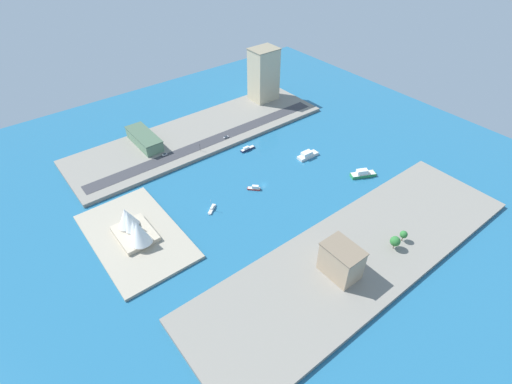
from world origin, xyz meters
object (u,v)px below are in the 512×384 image
object	(u,v)px
patrol_launch_navy	(248,149)
ferry_white_commuter	(308,155)
terminal_long_green	(144,139)
office_block_beige	(264,74)
tugboat_red	(254,188)
opera_landmark	(133,227)
sedan_silver	(226,137)
apartment_midrise_tan	(341,261)
van_white	(165,154)
ferry_green_doubledeck	(363,174)
traffic_light_waterfront	(200,147)
sailboat_small_white	(212,209)

from	to	relation	value
patrol_launch_navy	ferry_white_commuter	bearing A→B (deg)	-140.12
terminal_long_green	office_block_beige	distance (m)	139.36
patrol_launch_navy	office_block_beige	bearing A→B (deg)	-47.25
ferry_white_commuter	tugboat_red	bearing A→B (deg)	96.04
ferry_white_commuter	opera_landmark	world-z (taller)	opera_landmark
tugboat_red	opera_landmark	size ratio (longest dim) A/B	0.25
terminal_long_green	sedan_silver	xyz separation A→B (m)	(-35.19, -61.78, -4.31)
apartment_midrise_tan	terminal_long_green	size ratio (longest dim) A/B	0.54
apartment_midrise_tan	van_white	xyz separation A→B (m)	(176.18, 22.69, -9.70)
van_white	ferry_green_doubledeck	bearing A→B (deg)	-136.86
patrol_launch_navy	traffic_light_waterfront	world-z (taller)	traffic_light_waterfront
sedan_silver	sailboat_small_white	bearing A→B (deg)	138.99
ferry_white_commuter	sedan_silver	world-z (taller)	ferry_white_commuter
office_block_beige	ferry_white_commuter	bearing A→B (deg)	160.95
ferry_white_commuter	office_block_beige	size ratio (longest dim) A/B	0.40
apartment_midrise_tan	terminal_long_green	bearing A→B (deg)	7.81
ferry_green_doubledeck	terminal_long_green	size ratio (longest dim) A/B	0.50
sailboat_small_white	patrol_launch_navy	distance (m)	81.88
traffic_light_waterfront	ferry_white_commuter	bearing A→B (deg)	-131.20
apartment_midrise_tan	van_white	world-z (taller)	apartment_midrise_tan
sailboat_small_white	patrol_launch_navy	xyz separation A→B (m)	(46.48, -67.41, 0.36)
sedan_silver	terminal_long_green	bearing A→B (deg)	60.34
ferry_white_commuter	traffic_light_waterfront	xyz separation A→B (m)	(60.52, 69.14, 5.13)
office_block_beige	van_white	bearing A→B (deg)	103.42
apartment_midrise_tan	opera_landmark	world-z (taller)	apartment_midrise_tan
tugboat_red	traffic_light_waterfront	distance (m)	67.72
traffic_light_waterfront	office_block_beige	bearing A→B (deg)	-67.20
terminal_long_green	opera_landmark	bearing A→B (deg)	151.00
sailboat_small_white	tugboat_red	size ratio (longest dim) A/B	1.17
patrol_launch_navy	van_white	world-z (taller)	van_white
ferry_white_commuter	opera_landmark	bearing A→B (deg)	89.46
apartment_midrise_tan	van_white	size ratio (longest dim) A/B	5.41
patrol_launch_navy	office_block_beige	size ratio (longest dim) A/B	0.28
ferry_white_commuter	office_block_beige	xyz separation A→B (m)	(104.81, -36.20, 27.12)
ferry_green_doubledeck	terminal_long_green	distance (m)	187.60
ferry_green_doubledeck	van_white	bearing A→B (deg)	43.14
patrol_launch_navy	office_block_beige	xyz separation A→B (m)	(64.55, -69.83, 27.98)
sailboat_small_white	apartment_midrise_tan	xyz separation A→B (m)	(-96.78, -27.36, 12.66)
office_block_beige	traffic_light_waterfront	size ratio (longest dim) A/B	8.09
ferry_white_commuter	sailboat_small_white	world-z (taller)	sailboat_small_white
office_block_beige	sedan_silver	size ratio (longest dim) A/B	10.71
office_block_beige	van_white	xyz separation A→B (m)	(-31.64, 132.57, -25.38)
patrol_launch_navy	terminal_long_green	distance (m)	90.34
ferry_green_doubledeck	opera_landmark	distance (m)	178.56
sailboat_small_white	apartment_midrise_tan	world-z (taller)	apartment_midrise_tan
ferry_green_doubledeck	traffic_light_waterfront	xyz separation A→B (m)	(107.19, 85.08, 5.07)
office_block_beige	van_white	size ratio (longest dim) A/B	12.18
office_block_beige	sedan_silver	distance (m)	89.65
van_white	ferry_white_commuter	bearing A→B (deg)	-127.21
ferry_green_doubledeck	van_white	world-z (taller)	ferry_green_doubledeck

